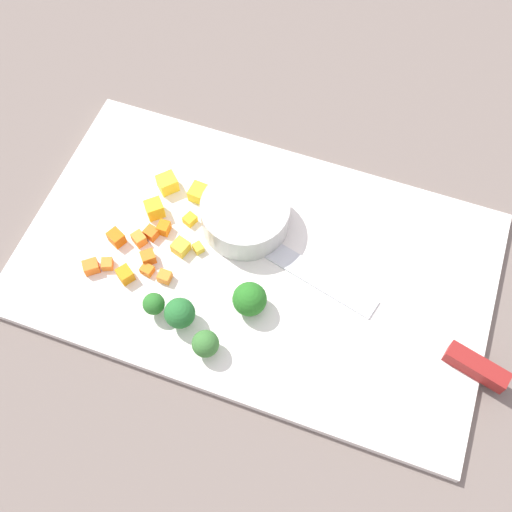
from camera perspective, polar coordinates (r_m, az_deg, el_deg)
The scene contains 24 objects.
ground_plane at distance 0.74m, azimuth -0.00°, elevation -0.79°, with size 4.00×4.00×0.00m, color #6E625A.
cutting_board at distance 0.73m, azimuth -0.00°, elevation -0.58°, with size 0.54×0.33×0.01m, color white.
prep_bowl at distance 0.74m, azimuth -0.99°, elevation 3.80°, with size 0.11×0.11×0.04m, color beige.
chef_knife at distance 0.71m, azimuth 14.42°, elevation -6.80°, with size 0.33×0.10×0.02m.
carrot_dice_0 at distance 0.75m, azimuth -12.64°, elevation 1.64°, with size 0.01×0.02×0.02m, color #DB630B.
carrot_dice_1 at distance 0.75m, azimuth -9.54°, elevation 2.09°, with size 0.01×0.01×0.01m, color orange.
carrot_dice_2 at distance 0.73m, azimuth -9.82°, elevation -0.12°, with size 0.02×0.01×0.01m, color orange.
carrot_dice_3 at distance 0.75m, azimuth -8.52°, elevation 2.34°, with size 0.01×0.01×0.01m, color orange.
carrot_dice_4 at distance 0.73m, azimuth -11.86°, elevation -1.68°, with size 0.02×0.02×0.02m, color orange.
carrot_dice_5 at distance 0.73m, azimuth -9.90°, elevation -1.25°, with size 0.01×0.01×0.01m, color orange.
carrot_dice_6 at distance 0.72m, azimuth -8.34°, elevation -1.88°, with size 0.01×0.01×0.01m, color orange.
carrot_dice_7 at distance 0.75m, azimuth -10.64°, elevation 1.55°, with size 0.01×0.02×0.01m, color orange.
carrot_dice_8 at distance 0.74m, azimuth -14.83°, elevation -0.95°, with size 0.02×0.01×0.01m, color orange.
carrot_dice_9 at distance 0.74m, azimuth -13.43°, elevation -0.71°, with size 0.01×0.01×0.01m, color orange.
pepper_dice_0 at distance 0.76m, azimuth -9.26°, elevation 4.27°, with size 0.02×0.02×0.02m, color yellow.
pepper_dice_1 at distance 0.77m, azimuth -5.16°, elevation 5.73°, with size 0.02×0.02×0.02m, color yellow.
pepper_dice_2 at distance 0.78m, azimuth -8.09°, elevation 6.60°, with size 0.02×0.02×0.02m, color yellow.
pepper_dice_3 at distance 0.73m, azimuth -5.30°, elevation 0.74°, with size 0.01×0.01×0.01m, color yellow.
pepper_dice_4 at distance 0.75m, azimuth -6.05°, elevation 3.34°, with size 0.01×0.01×0.01m, color yellow.
pepper_dice_5 at distance 0.73m, azimuth -6.89°, elevation 0.81°, with size 0.02×0.02×0.01m, color yellow.
broccoli_floret_0 at distance 0.67m, azimuth -4.64°, elevation -8.00°, with size 0.03×0.03×0.03m.
broccoli_floret_1 at distance 0.68m, azimuth -6.98°, elevation -5.22°, with size 0.03×0.03×0.04m.
broccoli_floret_2 at distance 0.69m, azimuth -0.59°, elevation -3.97°, with size 0.04×0.04×0.04m.
broccoli_floret_3 at distance 0.69m, azimuth -9.32°, elevation -4.36°, with size 0.02×0.02×0.03m.
Camera 1 is at (-0.11, 0.32, 0.66)m, focal length 43.79 mm.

